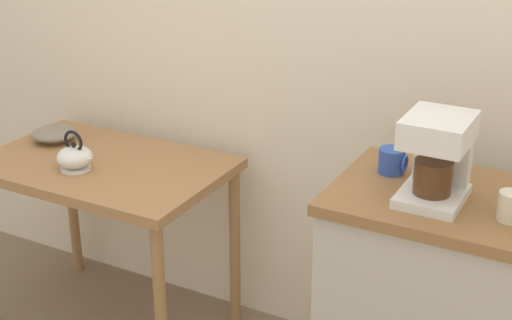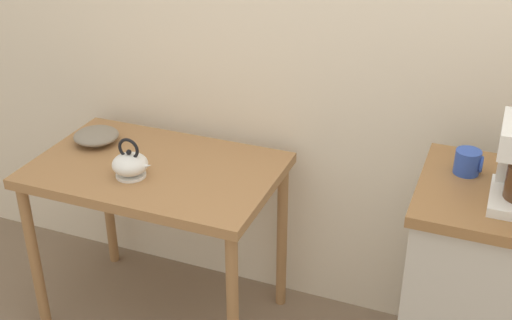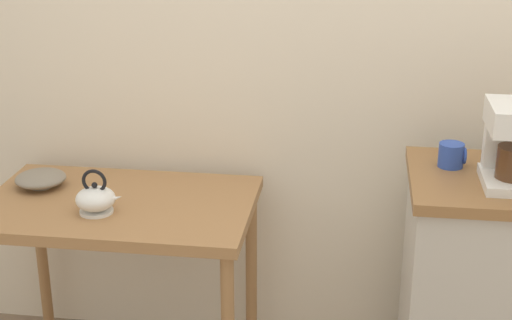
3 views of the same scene
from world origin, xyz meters
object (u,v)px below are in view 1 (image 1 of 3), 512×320
teakettle (75,157)px  mug_small_cream (512,207)px  mug_blue (392,161)px  coffee_maker (438,153)px  bowl_stoneware (55,133)px

teakettle → mug_small_cream: mug_small_cream is taller
teakettle → mug_blue: (1.17, 0.16, 0.16)m
coffee_maker → mug_small_cream: size_ratio=3.12×
bowl_stoneware → mug_small_cream: 1.86m
bowl_stoneware → mug_blue: mug_blue is taller
teakettle → mug_small_cream: (1.56, -0.00, 0.16)m
bowl_stoneware → coffee_maker: bearing=-5.3°
coffee_maker → mug_blue: size_ratio=2.92×
bowl_stoneware → mug_small_cream: bearing=-5.9°
bowl_stoneware → mug_blue: size_ratio=2.05×
bowl_stoneware → mug_blue: bearing=-1.3°
coffee_maker → mug_blue: 0.23m
teakettle → coffee_maker: coffee_maker is taller
teakettle → coffee_maker: size_ratio=0.63×
bowl_stoneware → coffee_maker: coffee_maker is taller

